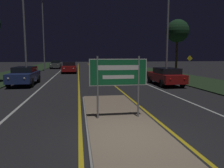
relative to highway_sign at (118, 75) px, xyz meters
The scene contains 22 objects.
ground_plane 2.58m from the highway_sign, 90.00° to the right, with size 160.00×160.00×0.00m, color #232326.
median_island 1.64m from the highway_sign, 90.00° to the left, with size 2.44×9.06×0.10m.
verge_left 20.45m from the highway_sign, 117.77° to the left, with size 5.00×100.00×0.08m.
verge_right 20.45m from the highway_sign, 62.23° to the left, with size 5.00×100.00×0.08m.
centre_line_yellow_left 23.14m from the highway_sign, 93.50° to the left, with size 0.12×70.00×0.01m.
centre_line_yellow_right 23.14m from the highway_sign, 86.50° to the left, with size 0.12×70.00×0.01m.
lane_line_white_left 23.48m from the highway_sign, 100.33° to the left, with size 0.12×70.00×0.01m.
lane_line_white_right 23.48m from the highway_sign, 79.67° to the left, with size 0.12×70.00×0.01m.
edge_line_white_left 24.20m from the highway_sign, 107.35° to the left, with size 0.10×70.00×0.01m.
edge_line_white_right 24.20m from the highway_sign, 72.65° to the left, with size 0.10×70.00×0.01m.
highway_sign is the anchor object (origin of this frame).
streetlight_left_near 16.69m from the highway_sign, 113.70° to the left, with size 0.52×0.52×9.74m.
streetlight_left_far 27.97m from the highway_sign, 103.64° to the left, with size 0.58×0.58×11.06m.
streetlight_right_near 13.98m from the highway_sign, 59.91° to the left, with size 0.58×0.58×9.04m.
car_receding_0 10.55m from the highway_sign, 58.18° to the left, with size 1.86×4.45×1.40m.
car_receding_1 22.51m from the highway_sign, 75.49° to the left, with size 1.87×4.23×1.58m.
car_receding_2 29.74m from the highway_sign, 79.10° to the left, with size 1.88×4.41×1.33m.
car_approaching_0 12.23m from the highway_sign, 118.11° to the left, with size 1.88×4.79×1.48m.
car_approaching_1 23.12m from the highway_sign, 96.54° to the left, with size 2.03×4.48×1.52m.
car_approaching_2 34.53m from the highway_sign, 99.19° to the left, with size 1.89×4.45×1.54m.
warning_sign 16.85m from the highway_sign, 53.42° to the left, with size 0.60×0.06×2.32m.
roadside_palm_right 18.21m from the highway_sign, 58.42° to the left, with size 2.49×2.49×6.22m.
Camera 1 is at (-1.44, -5.78, 2.37)m, focal length 35.00 mm.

